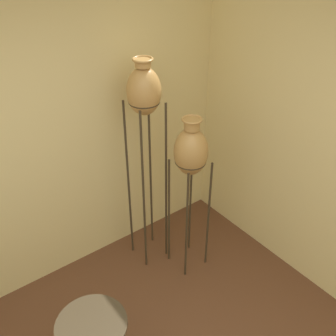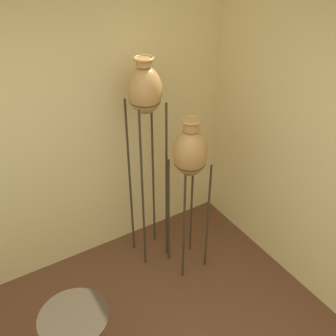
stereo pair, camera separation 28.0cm
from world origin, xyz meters
name	(u,v)px [view 1 (the left image)]	position (x,y,z in m)	size (l,w,h in m)	color
wall_back	(5,156)	(0.00, 2.07, 1.35)	(8.08, 0.06, 2.70)	beige
vase_stand_tall	(144,99)	(1.05, 1.70, 1.67)	(0.28, 0.28, 2.00)	#382D1E
vase_stand_medium	(191,154)	(1.28, 1.38, 1.23)	(0.29, 0.29, 1.56)	#382D1E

